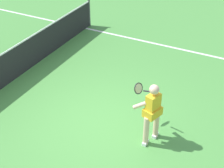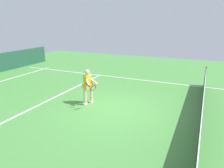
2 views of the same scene
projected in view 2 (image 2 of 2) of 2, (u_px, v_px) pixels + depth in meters
The scene contains 5 objects.
ground_plane at pixel (117, 109), 8.78m from camera, with size 27.38×27.38×0.00m, color #4C9342.
service_line_marking at pixel (54, 97), 10.06m from camera, with size 9.48×0.10×0.01m, color white.
sideline_left_marking at pixel (147, 81), 12.91m from camera, with size 0.10×19.07×0.01m, color white.
court_net at pixel (202, 110), 7.35m from camera, with size 10.16×0.08×1.10m.
tennis_player at pixel (88, 85), 9.06m from camera, with size 0.97×0.88×1.55m.
Camera 2 is at (7.47, 3.16, 3.52)m, focal length 33.73 mm.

